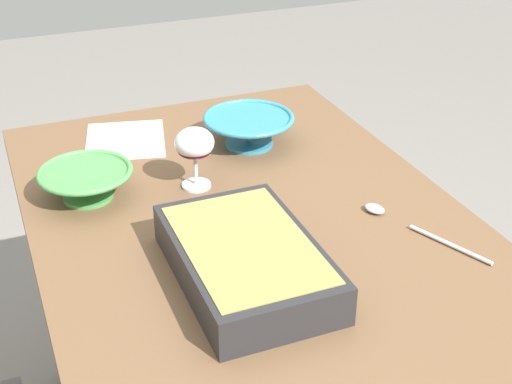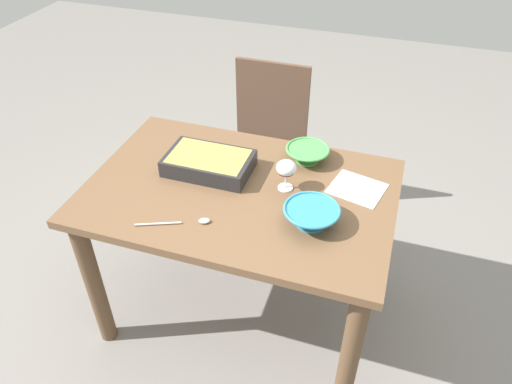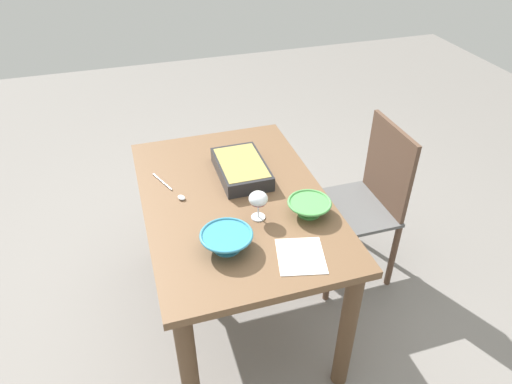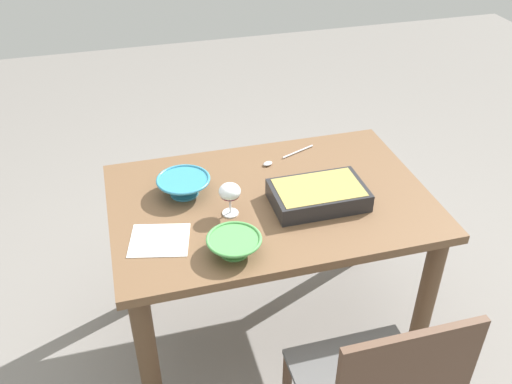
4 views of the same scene
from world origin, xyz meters
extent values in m
plane|color=gray|center=(0.00, 0.00, 0.00)|extent=(8.00, 8.00, 0.00)
cube|color=brown|center=(0.00, 0.00, 0.76)|extent=(1.27, 0.84, 0.04)
cylinder|color=brown|center=(-0.57, -0.35, 0.37)|extent=(0.08, 0.08, 0.74)
cylinder|color=brown|center=(0.57, -0.35, 0.37)|extent=(0.08, 0.08, 0.74)
cylinder|color=brown|center=(-0.57, 0.35, 0.37)|extent=(0.08, 0.08, 0.74)
cylinder|color=brown|center=(0.57, 0.35, 0.37)|extent=(0.08, 0.08, 0.74)
cylinder|color=brown|center=(0.33, -0.50, 0.22)|extent=(0.04, 0.04, 0.44)
cylinder|color=white|center=(-0.18, -0.06, 0.78)|extent=(0.06, 0.06, 0.01)
cylinder|color=white|center=(-0.18, -0.06, 0.82)|extent=(0.01, 0.01, 0.07)
ellipsoid|color=white|center=(-0.18, -0.06, 0.88)|extent=(0.08, 0.08, 0.06)
ellipsoid|color=#4C0A19|center=(-0.18, -0.06, 0.87)|extent=(0.07, 0.07, 0.03)
cube|color=#262628|center=(0.17, -0.08, 0.82)|extent=(0.36, 0.23, 0.07)
cube|color=#9E8C47|center=(0.17, -0.08, 0.84)|extent=(0.33, 0.20, 0.02)
cylinder|color=#4C994C|center=(-0.22, -0.28, 0.78)|extent=(0.10, 0.10, 0.01)
cone|color=#4C994C|center=(-0.22, -0.28, 0.81)|extent=(0.19, 0.19, 0.05)
torus|color=#4C994C|center=(-0.22, -0.28, 0.84)|extent=(0.19, 0.19, 0.01)
cylinder|color=teal|center=(-0.33, 0.12, 0.78)|extent=(0.11, 0.11, 0.01)
cone|color=teal|center=(-0.33, 0.12, 0.82)|extent=(0.21, 0.21, 0.06)
torus|color=teal|center=(-0.33, 0.12, 0.85)|extent=(0.22, 0.22, 0.01)
cylinder|color=silver|center=(0.22, 0.30, 0.78)|extent=(0.16, 0.07, 0.01)
ellipsoid|color=silver|center=(0.06, 0.24, 0.79)|extent=(0.05, 0.04, 0.01)
cube|color=white|center=(-0.46, -0.15, 0.78)|extent=(0.25, 0.23, 0.00)
camera|label=1|loc=(1.12, -0.45, 1.53)|focal=50.67mm
camera|label=2|loc=(-0.55, 1.48, 2.01)|focal=34.08mm
camera|label=3|loc=(-1.70, 0.42, 2.07)|focal=32.65mm
camera|label=4|loc=(-0.53, -1.74, 2.07)|focal=39.33mm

